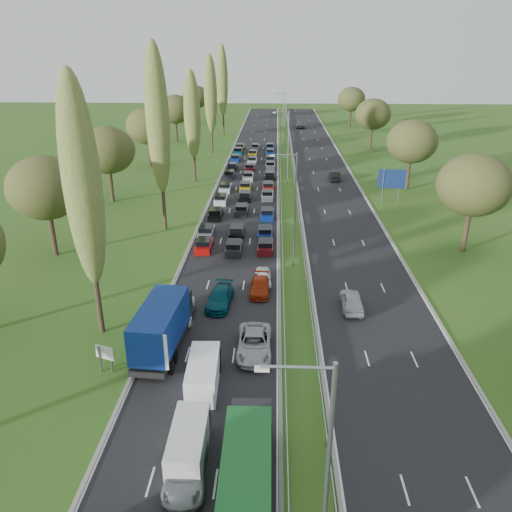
{
  "coord_description": "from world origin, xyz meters",
  "views": [
    {
      "loc": [
        2.45,
        -5.68,
        21.47
      ],
      "look_at": [
        0.56,
        41.92,
        1.5
      ],
      "focal_mm": 35.0,
      "sensor_mm": 36.0,
      "label": 1
    }
  ],
  "objects_px": {
    "blue_lorry": "(164,324)",
    "white_van_front": "(189,440)",
    "green_lorry": "(246,499)",
    "direction_sign": "(392,180)",
    "white_van_rear": "(204,372)",
    "near_car_2": "(180,311)",
    "info_sign": "(105,355)"
  },
  "relations": [
    {
      "from": "white_van_rear",
      "to": "info_sign",
      "type": "xyz_separation_m",
      "value": [
        -7.16,
        1.19,
        0.32
      ]
    },
    {
      "from": "blue_lorry",
      "to": "near_car_2",
      "type": "bearing_deg",
      "value": 89.89
    },
    {
      "from": "near_car_2",
      "to": "direction_sign",
      "type": "relative_size",
      "value": 0.96
    },
    {
      "from": "green_lorry",
      "to": "direction_sign",
      "type": "height_order",
      "value": "direction_sign"
    },
    {
      "from": "near_car_2",
      "to": "green_lorry",
      "type": "xyz_separation_m",
      "value": [
        6.83,
        -20.08,
        1.32
      ]
    },
    {
      "from": "green_lorry",
      "to": "direction_sign",
      "type": "relative_size",
      "value": 2.44
    },
    {
      "from": "near_car_2",
      "to": "white_van_rear",
      "type": "bearing_deg",
      "value": -73.82
    },
    {
      "from": "green_lorry",
      "to": "info_sign",
      "type": "relative_size",
      "value": 6.05
    },
    {
      "from": "white_van_rear",
      "to": "direction_sign",
      "type": "height_order",
      "value": "direction_sign"
    },
    {
      "from": "blue_lorry",
      "to": "white_van_rear",
      "type": "relative_size",
      "value": 1.89
    },
    {
      "from": "blue_lorry",
      "to": "info_sign",
      "type": "height_order",
      "value": "blue_lorry"
    },
    {
      "from": "white_van_front",
      "to": "direction_sign",
      "type": "height_order",
      "value": "direction_sign"
    },
    {
      "from": "near_car_2",
      "to": "green_lorry",
      "type": "distance_m",
      "value": 21.25
    },
    {
      "from": "white_van_front",
      "to": "info_sign",
      "type": "relative_size",
      "value": 2.35
    },
    {
      "from": "green_lorry",
      "to": "white_van_front",
      "type": "relative_size",
      "value": 2.58
    },
    {
      "from": "green_lorry",
      "to": "direction_sign",
      "type": "xyz_separation_m",
      "value": [
        18.1,
        54.95,
        1.53
      ]
    },
    {
      "from": "green_lorry",
      "to": "white_van_front",
      "type": "xyz_separation_m",
      "value": [
        -3.48,
        4.74,
        -1.02
      ]
    },
    {
      "from": "white_van_rear",
      "to": "info_sign",
      "type": "distance_m",
      "value": 7.27
    },
    {
      "from": "green_lorry",
      "to": "white_van_rear",
      "type": "height_order",
      "value": "green_lorry"
    },
    {
      "from": "blue_lorry",
      "to": "white_van_rear",
      "type": "height_order",
      "value": "blue_lorry"
    },
    {
      "from": "near_car_2",
      "to": "white_van_rear",
      "type": "height_order",
      "value": "white_van_rear"
    },
    {
      "from": "info_sign",
      "to": "green_lorry",
      "type": "bearing_deg",
      "value": -49.07
    },
    {
      "from": "white_van_rear",
      "to": "near_car_2",
      "type": "bearing_deg",
      "value": 108.03
    },
    {
      "from": "info_sign",
      "to": "direction_sign",
      "type": "bearing_deg",
      "value": 55.95
    },
    {
      "from": "near_car_2",
      "to": "white_van_front",
      "type": "xyz_separation_m",
      "value": [
        3.35,
        -15.34,
        0.3
      ]
    },
    {
      "from": "white_van_front",
      "to": "direction_sign",
      "type": "relative_size",
      "value": 0.95
    },
    {
      "from": "blue_lorry",
      "to": "white_van_front",
      "type": "bearing_deg",
      "value": -67.08
    },
    {
      "from": "direction_sign",
      "to": "blue_lorry",
      "type": "bearing_deg",
      "value": -122.71
    },
    {
      "from": "green_lorry",
      "to": "white_van_rear",
      "type": "bearing_deg",
      "value": 106.99
    },
    {
      "from": "blue_lorry",
      "to": "direction_sign",
      "type": "height_order",
      "value": "direction_sign"
    },
    {
      "from": "blue_lorry",
      "to": "white_van_rear",
      "type": "xyz_separation_m",
      "value": [
        3.63,
        -4.46,
        -1.05
      ]
    },
    {
      "from": "white_van_rear",
      "to": "direction_sign",
      "type": "distance_m",
      "value": 48.93
    }
  ]
}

